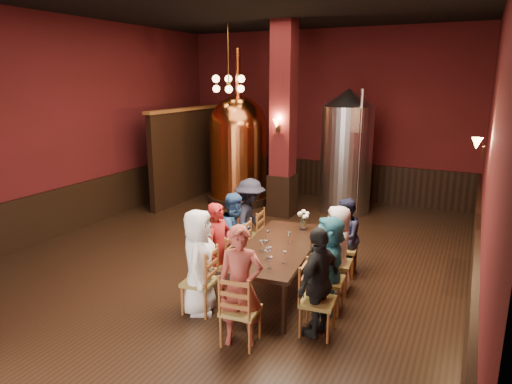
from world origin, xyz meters
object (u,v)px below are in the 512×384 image
at_px(person_1, 219,248).
at_px(person_2, 236,235).
at_px(person_0, 199,262).
at_px(dining_table, 278,249).
at_px(rose_vase, 303,217).
at_px(steel_vessel, 346,152).
at_px(copper_kettle, 239,148).

height_order(person_1, person_2, person_2).
bearing_deg(person_0, dining_table, -54.72).
height_order(dining_table, rose_vase, rose_vase).
distance_m(person_0, person_2, 1.33).
xyz_separation_m(person_0, person_2, (-0.13, 1.32, -0.04)).
distance_m(person_0, rose_vase, 2.13).
bearing_deg(steel_vessel, person_1, -96.07).
distance_m(person_0, copper_kettle, 6.02).
bearing_deg(steel_vessel, copper_kettle, -173.11).
xyz_separation_m(person_1, copper_kettle, (-2.24, 4.85, 0.73)).
distance_m(person_2, copper_kettle, 4.78).
distance_m(person_1, person_2, 0.66).
height_order(person_2, steel_vessel, steel_vessel).
relative_size(copper_kettle, rose_vase, 11.47).
relative_size(person_1, copper_kettle, 0.36).
distance_m(person_1, copper_kettle, 5.39).
bearing_deg(dining_table, rose_vase, 79.42).
bearing_deg(dining_table, person_2, 158.78).
bearing_deg(person_0, rose_vase, -42.86).
relative_size(person_0, person_2, 1.06).
relative_size(person_0, rose_vase, 4.37).
height_order(steel_vessel, rose_vase, steel_vessel).
xyz_separation_m(person_0, rose_vase, (0.82, 1.95, 0.22)).
bearing_deg(rose_vase, person_0, -112.72).
height_order(person_2, copper_kettle, copper_kettle).
relative_size(dining_table, person_1, 1.75).
relative_size(person_2, copper_kettle, 0.36).
bearing_deg(steel_vessel, person_0, -94.73).
height_order(person_0, person_2, person_0).
xyz_separation_m(dining_table, rose_vase, (0.07, 0.87, 0.29)).
xyz_separation_m(person_0, person_1, (-0.07, 0.67, -0.04)).
height_order(dining_table, person_0, person_0).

